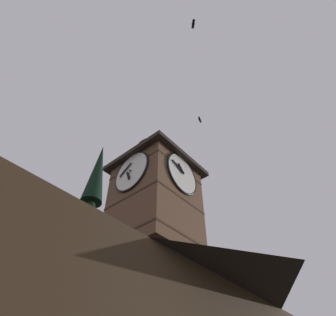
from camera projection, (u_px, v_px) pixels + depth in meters
clock_tower at (155, 197)px, 15.14m from camera, size 4.25×4.25×7.97m
pine_tree_behind at (71, 292)px, 16.79m from camera, size 4.95×4.95×19.95m
pine_tree_aside at (186, 315)px, 20.34m from camera, size 5.85×5.85×20.13m
moon at (81, 302)px, 40.41m from camera, size 2.12×2.12×2.12m
flying_bird_high at (200, 120)px, 22.02m from camera, size 0.60×0.32×0.10m
flying_bird_low at (193, 24)px, 16.44m from camera, size 0.46×0.46×0.11m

